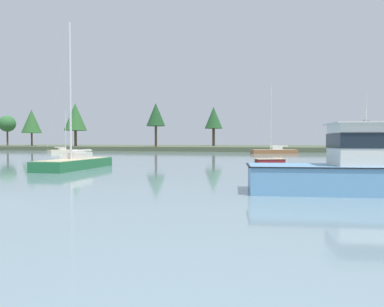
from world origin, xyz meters
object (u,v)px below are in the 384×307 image
at_px(dinghy_maroon, 270,161).
at_px(sailboat_wood, 274,152).
at_px(sailboat_green, 76,166).
at_px(sailboat_cream, 64,152).
at_px(cruiser_skyblue, 369,178).

xyz_separation_m(dinghy_maroon, sailboat_wood, (-0.41, 30.51, 0.15)).
bearing_deg(sailboat_wood, sailboat_green, -108.73).
xyz_separation_m(sailboat_cream, cruiser_skyblue, (47.95, -45.58, 0.49)).
height_order(dinghy_maroon, cruiser_skyblue, cruiser_skyblue).
relative_size(sailboat_green, sailboat_wood, 0.90).
xyz_separation_m(dinghy_maroon, cruiser_skyblue, (5.14, -22.87, 0.55)).
bearing_deg(dinghy_maroon, cruiser_skyblue, -77.33).
bearing_deg(sailboat_green, cruiser_skyblue, -23.59).
bearing_deg(sailboat_cream, sailboat_wood, 10.44).
bearing_deg(sailboat_wood, cruiser_skyblue, -84.06).
height_order(sailboat_cream, sailboat_wood, sailboat_wood).
xyz_separation_m(cruiser_skyblue, sailboat_wood, (-5.55, 53.38, -0.40)).
bearing_deg(dinghy_maroon, sailboat_green, -138.09).
height_order(sailboat_green, sailboat_cream, sailboat_green).
height_order(dinghy_maroon, sailboat_cream, sailboat_cream).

